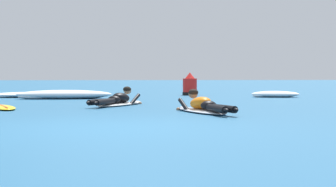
{
  "coord_description": "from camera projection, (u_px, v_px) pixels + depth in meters",
  "views": [
    {
      "loc": [
        0.21,
        -7.88,
        0.81
      ],
      "look_at": [
        1.43,
        4.64,
        0.35
      ],
      "focal_mm": 55.64,
      "sensor_mm": 36.0,
      "label": 1
    }
  ],
  "objects": [
    {
      "name": "whitewater_mid_left",
      "position": [
        30.0,
        95.0,
        18.59
      ],
      "size": [
        2.93,
        1.45,
        0.19
      ],
      "color": "white",
      "rests_on": "ground"
    },
    {
      "name": "surfer_far",
      "position": [
        118.0,
        100.0,
        13.55
      ],
      "size": [
        1.58,
        2.49,
        0.55
      ],
      "color": "white",
      "rests_on": "ground"
    },
    {
      "name": "surfer_near",
      "position": [
        203.0,
        106.0,
        11.04
      ],
      "size": [
        1.09,
        2.57,
        0.54
      ],
      "color": "silver",
      "rests_on": "ground"
    },
    {
      "name": "whitewater_mid_right",
      "position": [
        275.0,
        94.0,
        18.59
      ],
      "size": [
        1.82,
        1.13,
        0.23
      ],
      "color": "white",
      "rests_on": "ground"
    },
    {
      "name": "drifting_surfboard",
      "position": [
        2.0,
        107.0,
        12.41
      ],
      "size": [
        1.19,
        2.12,
        0.16
      ],
      "color": "yellow",
      "rests_on": "ground"
    },
    {
      "name": "ground_plane",
      "position": [
        111.0,
        98.0,
        17.8
      ],
      "size": [
        120.0,
        120.0,
        0.0
      ],
      "primitive_type": "plane",
      "color": "#235B84"
    },
    {
      "name": "channel_marker_buoy",
      "position": [
        190.0,
        86.0,
        20.59
      ],
      "size": [
        0.59,
        0.59,
        0.9
      ],
      "color": "red",
      "rests_on": "ground"
    },
    {
      "name": "whitewater_front",
      "position": [
        64.0,
        95.0,
        17.37
      ],
      "size": [
        3.18,
        0.96,
        0.3
      ],
      "color": "white",
      "rests_on": "ground"
    }
  ]
}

